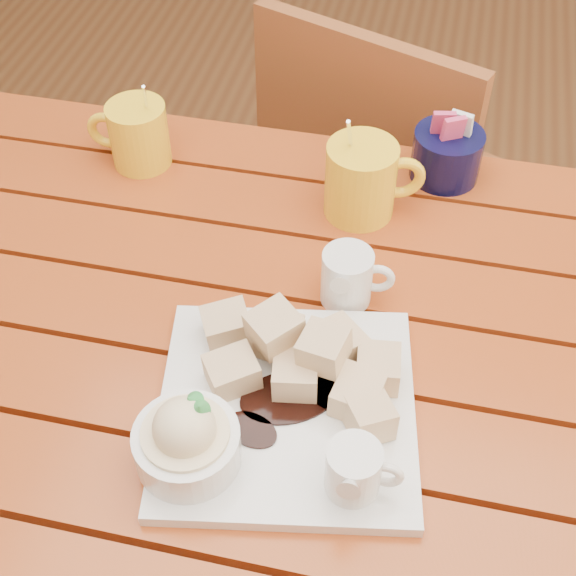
% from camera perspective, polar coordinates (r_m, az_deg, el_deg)
% --- Properties ---
extents(table, '(1.20, 0.79, 0.75)m').
position_cam_1_polar(table, '(1.04, 0.93, -7.29)').
color(table, '#963F13').
rests_on(table, ground).
extents(dessert_plate, '(0.32, 0.32, 0.11)m').
position_cam_1_polar(dessert_plate, '(0.85, -1.37, -8.46)').
color(dessert_plate, white).
rests_on(dessert_plate, table).
extents(coffee_mug_left, '(0.12, 0.08, 0.14)m').
position_cam_1_polar(coffee_mug_left, '(1.18, -10.69, 10.74)').
color(coffee_mug_left, yellow).
rests_on(coffee_mug_left, table).
extents(coffee_mug_right, '(0.13, 0.10, 0.16)m').
position_cam_1_polar(coffee_mug_right, '(1.08, 5.36, 7.73)').
color(coffee_mug_right, yellow).
rests_on(coffee_mug_right, table).
extents(cream_pitcher, '(0.09, 0.08, 0.08)m').
position_cam_1_polar(cream_pitcher, '(0.97, 4.32, 0.79)').
color(cream_pitcher, white).
rests_on(cream_pitcher, table).
extents(sugar_caddy, '(0.10, 0.10, 0.11)m').
position_cam_1_polar(sugar_caddy, '(1.17, 11.23, 9.35)').
color(sugar_caddy, black).
rests_on(sugar_caddy, table).
extents(chair_far, '(0.52, 0.52, 0.86)m').
position_cam_1_polar(chair_far, '(1.57, 6.57, 6.97)').
color(chair_far, brown).
rests_on(chair_far, ground).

